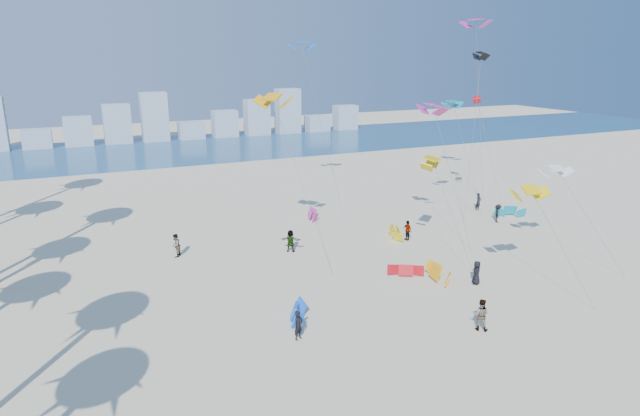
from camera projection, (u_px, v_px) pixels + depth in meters
name	position (u px, v px, depth m)	size (l,w,h in m)	color
ground	(410.00, 408.00, 23.59)	(220.00, 220.00, 0.00)	beige
ocean	(157.00, 150.00, 86.67)	(220.00, 220.00, 0.00)	navy
kitesurfer_near	(298.00, 325.00, 29.05)	(0.59, 0.38, 1.61)	black
kitesurfer_mid	(481.00, 315.00, 30.02)	(0.89, 0.69, 1.82)	gray
kitesurfers_far	(369.00, 233.00, 43.83)	(30.03, 14.83, 1.78)	black
grounded_kites	(402.00, 246.00, 42.16)	(28.91, 20.80, 0.97)	blue
flying_kites	(428.00, 93.00, 44.64)	(27.04, 31.12, 18.58)	yellow
distant_skyline	(140.00, 124.00, 94.12)	(85.00, 3.00, 8.40)	#9EADBF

